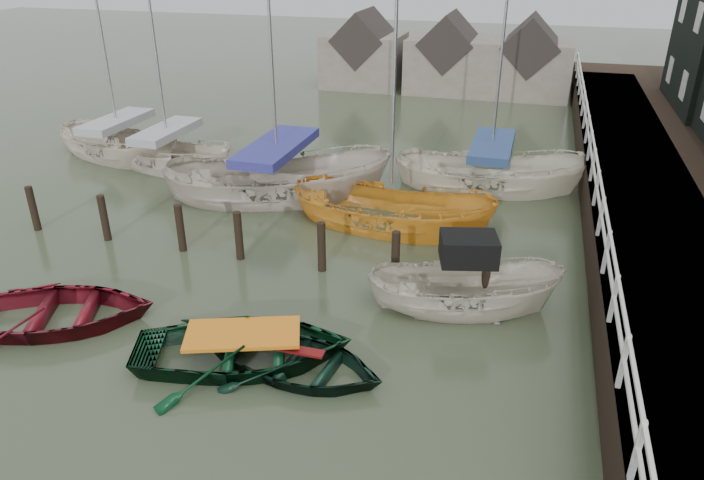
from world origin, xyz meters
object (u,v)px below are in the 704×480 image
(sailboat_b, at_px, (279,195))
(sailboat_c, at_px, (390,225))
(rowboat_red, at_px, (56,324))
(motorboat, at_px, (463,306))
(rowboat_green, at_px, (245,361))
(sailboat_d, at_px, (488,186))
(sailboat_e, at_px, (122,156))
(sailboat_a, at_px, (171,166))
(rowboat_dkgreen, at_px, (301,372))

(sailboat_b, relative_size, sailboat_c, 1.28)
(rowboat_red, distance_m, sailboat_c, 9.78)
(rowboat_red, height_order, motorboat, motorboat)
(rowboat_red, distance_m, rowboat_green, 4.81)
(sailboat_b, xyz_separation_m, sailboat_c, (4.25, -1.26, -0.05))
(sailboat_b, bearing_deg, sailboat_c, -126.36)
(sailboat_d, bearing_deg, motorboat, 176.19)
(sailboat_e, bearing_deg, rowboat_green, -119.20)
(rowboat_green, distance_m, sailboat_b, 9.38)
(rowboat_green, relative_size, sailboat_d, 0.34)
(rowboat_green, relative_size, sailboat_b, 0.35)
(sailboat_c, relative_size, sailboat_d, 0.77)
(motorboat, relative_size, sailboat_a, 0.44)
(sailboat_a, relative_size, sailboat_b, 0.84)
(motorboat, xyz_separation_m, sailboat_d, (-0.19, 8.42, -0.02))
(rowboat_red, distance_m, sailboat_d, 14.67)
(rowboat_dkgreen, relative_size, sailboat_c, 0.35)
(sailboat_a, relative_size, sailboat_e, 1.12)
(motorboat, distance_m, sailboat_e, 16.73)
(sailboat_e, bearing_deg, sailboat_d, -70.41)
(sailboat_c, relative_size, sailboat_e, 1.04)
(sailboat_e, bearing_deg, rowboat_red, -135.11)
(motorboat, bearing_deg, sailboat_b, 37.59)
(rowboat_dkgreen, height_order, sailboat_b, sailboat_b)
(rowboat_red, relative_size, motorboat, 0.93)
(sailboat_b, distance_m, sailboat_d, 7.45)
(rowboat_red, relative_size, sailboat_c, 0.45)
(rowboat_red, bearing_deg, sailboat_b, -34.40)
(rowboat_red, height_order, sailboat_a, sailboat_a)
(sailboat_b, bearing_deg, rowboat_dkgreen, -174.66)
(rowboat_red, bearing_deg, motorboat, -91.86)
(sailboat_b, distance_m, sailboat_c, 4.43)
(sailboat_a, bearing_deg, motorboat, -105.15)
(sailboat_b, relative_size, sailboat_e, 1.33)
(rowboat_dkgreen, distance_m, sailboat_b, 9.87)
(rowboat_dkgreen, height_order, sailboat_c, sailboat_c)
(sailboat_e, bearing_deg, rowboat_dkgreen, -116.05)
(rowboat_dkgreen, relative_size, motorboat, 0.73)
(motorboat, bearing_deg, sailboat_c, 19.01)
(sailboat_c, height_order, sailboat_d, sailboat_d)
(sailboat_c, bearing_deg, sailboat_d, -24.65)
(sailboat_d, bearing_deg, sailboat_c, 142.75)
(rowboat_dkgreen, bearing_deg, motorboat, -32.89)
(sailboat_b, distance_m, sailboat_e, 8.09)
(rowboat_green, relative_size, sailboat_e, 0.46)
(sailboat_d, height_order, sailboat_e, sailboat_d)
(sailboat_a, distance_m, sailboat_e, 2.61)
(rowboat_green, distance_m, rowboat_dkgreen, 1.27)
(rowboat_red, distance_m, sailboat_a, 11.05)
(rowboat_green, height_order, sailboat_d, sailboat_d)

